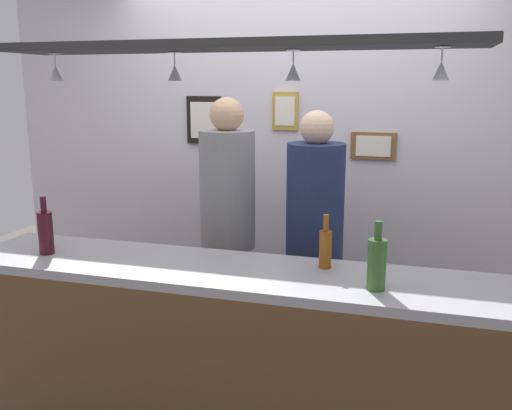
% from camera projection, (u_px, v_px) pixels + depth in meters
% --- Properties ---
extents(ground_plane, '(8.00, 8.00, 0.00)m').
position_uv_depth(ground_plane, '(251.00, 410.00, 3.19)').
color(ground_plane, '#4C4742').
extents(back_wall, '(4.40, 0.06, 2.60)m').
position_uv_depth(back_wall, '(296.00, 160.00, 3.94)').
color(back_wall, silver).
rests_on(back_wall, ground_plane).
extents(bar_counter, '(2.70, 0.55, 0.97)m').
position_uv_depth(bar_counter, '(219.00, 342.00, 2.58)').
color(bar_counter, '#99999E').
rests_on(bar_counter, ground_plane).
extents(overhead_glass_rack, '(2.20, 0.36, 0.04)m').
position_uv_depth(overhead_glass_rack, '(231.00, 45.00, 2.48)').
color(overhead_glass_rack, black).
extents(hanging_wineglass_far_left, '(0.07, 0.07, 0.13)m').
position_uv_depth(hanging_wineglass_far_left, '(56.00, 72.00, 2.73)').
color(hanging_wineglass_far_left, silver).
rests_on(hanging_wineglass_far_left, overhead_glass_rack).
extents(hanging_wineglass_left, '(0.07, 0.07, 0.13)m').
position_uv_depth(hanging_wineglass_left, '(175.00, 72.00, 2.63)').
color(hanging_wineglass_left, silver).
rests_on(hanging_wineglass_left, overhead_glass_rack).
extents(hanging_wineglass_center_left, '(0.07, 0.07, 0.13)m').
position_uv_depth(hanging_wineglass_center_left, '(293.00, 71.00, 2.44)').
color(hanging_wineglass_center_left, silver).
rests_on(hanging_wineglass_center_left, overhead_glass_rack).
extents(hanging_wineglass_center, '(0.07, 0.07, 0.13)m').
position_uv_depth(hanging_wineglass_center, '(441.00, 70.00, 2.23)').
color(hanging_wineglass_center, silver).
rests_on(hanging_wineglass_center, overhead_glass_rack).
extents(person_left_grey_shirt, '(0.34, 0.34, 1.75)m').
position_uv_depth(person_left_grey_shirt, '(228.00, 211.00, 3.44)').
color(person_left_grey_shirt, '#2D334C').
rests_on(person_left_grey_shirt, ground_plane).
extents(person_middle_navy_shirt, '(0.34, 0.34, 1.68)m').
position_uv_depth(person_middle_navy_shirt, '(315.00, 224.00, 3.30)').
color(person_middle_navy_shirt, '#2D334C').
rests_on(person_middle_navy_shirt, ground_plane).
extents(bottle_wine_dark_red, '(0.08, 0.08, 0.30)m').
position_uv_depth(bottle_wine_dark_red, '(46.00, 231.00, 2.85)').
color(bottle_wine_dark_red, '#380F19').
rests_on(bottle_wine_dark_red, bar_counter).
extents(bottle_champagne_green, '(0.08, 0.08, 0.30)m').
position_uv_depth(bottle_champagne_green, '(377.00, 263.00, 2.35)').
color(bottle_champagne_green, '#2D5623').
rests_on(bottle_champagne_green, bar_counter).
extents(bottle_beer_amber_tall, '(0.06, 0.06, 0.26)m').
position_uv_depth(bottle_beer_amber_tall, '(325.00, 247.00, 2.64)').
color(bottle_beer_amber_tall, brown).
rests_on(bottle_beer_amber_tall, bar_counter).
extents(picture_frame_lower_pair, '(0.30, 0.02, 0.18)m').
position_uv_depth(picture_frame_lower_pair, '(373.00, 146.00, 3.73)').
color(picture_frame_lower_pair, brown).
rests_on(picture_frame_lower_pair, back_wall).
extents(picture_frame_crest, '(0.18, 0.02, 0.26)m').
position_uv_depth(picture_frame_crest, '(285.00, 111.00, 3.85)').
color(picture_frame_crest, '#B29338').
rests_on(picture_frame_crest, back_wall).
extents(picture_frame_caricature, '(0.26, 0.02, 0.34)m').
position_uv_depth(picture_frame_caricature, '(204.00, 120.00, 4.03)').
color(picture_frame_caricature, black).
rests_on(picture_frame_caricature, back_wall).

